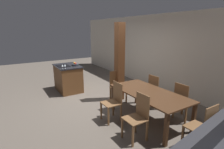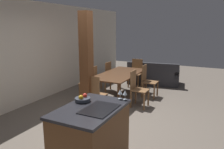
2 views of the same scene
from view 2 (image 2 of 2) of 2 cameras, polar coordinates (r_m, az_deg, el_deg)
ground_plane at (r=4.79m, az=-1.08°, el=-12.83°), size 16.00×16.00×0.00m
wall_back at (r=5.97m, az=-23.17°, el=4.78°), size 11.20×0.08×2.70m
kitchen_island at (r=3.31m, az=-5.46°, el=-16.05°), size 1.15×0.78×0.94m
fruit_bowl at (r=3.35m, az=-7.68°, el=-6.29°), size 0.24×0.24×0.11m
wine_glass_near at (r=3.36m, az=3.42°, el=-4.81°), size 0.07×0.07×0.15m
wine_glass_middle at (r=3.39m, az=2.12°, el=-4.63°), size 0.07×0.07×0.15m
dining_table at (r=6.28m, az=1.95°, el=-0.44°), size 2.01×0.97×0.72m
dining_chair_near_left at (r=5.66m, az=6.60°, el=-3.53°), size 0.40×0.40×0.94m
dining_chair_near_right at (r=6.49m, az=9.33°, el=-1.52°), size 0.40×0.40×0.94m
dining_chair_far_left at (r=6.26m, az=-5.72°, el=-1.93°), size 0.40×0.40×0.94m
dining_chair_far_right at (r=7.02m, az=-1.81°, el=-0.29°), size 0.40×0.40×0.94m
dining_chair_head_end at (r=5.14m, az=-4.48°, el=-5.13°), size 0.40×0.40×0.94m
dining_chair_foot_end at (r=7.57m, az=6.28°, el=0.58°), size 0.40×0.40×0.94m
couch at (r=8.07m, az=10.77°, el=-0.47°), size 1.15×1.89×0.81m
timber_post at (r=4.97m, az=-6.67°, el=2.45°), size 0.24×0.24×2.38m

